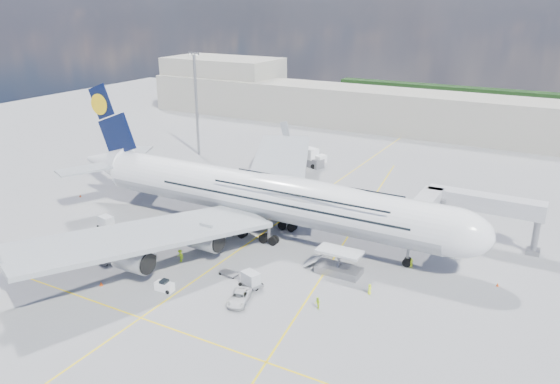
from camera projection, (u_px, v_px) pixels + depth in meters
The scene contains 31 objects.
ground at pixel (230, 256), 84.66m from camera, with size 300.00×300.00×0.00m, color gray.
taxi_line_main at pixel (230, 256), 84.66m from camera, with size 0.25×220.00×0.01m, color yellow.
taxi_line_cross at pixel (141, 318), 68.18m from camera, with size 120.00×0.25×0.01m, color yellow.
taxi_line_diag at pixel (339, 250), 86.49m from camera, with size 0.25×100.00×0.01m, color yellow.
airliner at pixel (264, 195), 90.49m from camera, with size 77.26×79.15×23.71m.
jet_bridge at pixel (460, 206), 85.98m from camera, with size 18.80×12.10×8.50m.
cargo_loader at pixel (338, 265), 78.93m from camera, with size 8.53×3.20×3.67m.
light_mast at pixel (196, 103), 135.63m from camera, with size 3.00×0.70×25.50m.
terminal at pixel (410, 112), 160.92m from camera, with size 180.00×16.00×12.00m, color #B2AD9E.
hangar at pixel (223, 83), 196.08m from camera, with size 40.00×22.00×18.00m, color #B2AD9E.
dolly_row_a at pixel (54, 247), 85.42m from camera, with size 3.07×1.83×1.86m.
dolly_row_b at pixel (145, 251), 83.82m from camera, with size 3.64×2.86×2.04m.
dolly_row_c at pixel (104, 257), 82.09m from camera, with size 2.94×2.11×1.67m.
dolly_back at pixel (106, 222), 94.56m from camera, with size 3.72×2.46×2.17m.
dolly_nose_far at pixel (229, 273), 78.64m from camera, with size 2.96×1.86×0.41m.
dolly_nose_near at pixel (251, 279), 75.34m from camera, with size 3.77×2.79×2.13m.
baggage_tug at pixel (164, 286), 74.27m from camera, with size 2.70×1.42×1.63m.
catering_truck_inner at pixel (263, 187), 110.50m from camera, with size 6.12×2.42×3.65m.
catering_truck_outer at pixel (310, 158), 129.69m from camera, with size 7.87×4.91×4.37m.
service_van at pixel (239, 297), 71.47m from camera, with size 2.37×5.14×1.43m, color silver.
crew_nose at pixel (412, 263), 80.55m from camera, with size 0.57×0.37×1.55m, color #D6FE1A.
crew_loader at pixel (317, 303), 69.83m from camera, with size 0.82×0.64×1.68m, color #CDFF1A.
crew_wing at pixel (142, 246), 86.03m from camera, with size 0.91×0.38×1.56m, color #C2FE1A.
crew_van at pixel (370, 289), 73.44m from camera, with size 0.73×0.48×1.50m, color #DBFC1A.
crew_tug at pixel (180, 256), 82.49m from camera, with size 1.27×0.73×1.97m, color #C6FF1A.
cone_nose at pixel (498, 285), 75.62m from camera, with size 0.41×0.41×0.52m.
cone_wing_left_inner at pixel (290, 210), 102.50m from camera, with size 0.38×0.38×0.49m.
cone_wing_left_outer at pixel (282, 194), 110.67m from camera, with size 0.38×0.38×0.49m.
cone_wing_right_inner at pixel (145, 244), 88.01m from camera, with size 0.40×0.40×0.51m.
cone_wing_right_outer at pixel (101, 284), 75.77m from camera, with size 0.49×0.49×0.62m.
cone_tail at pixel (80, 196), 109.77m from camera, with size 0.42×0.42×0.54m.
Camera 1 is at (43.89, -63.10, 37.65)m, focal length 35.00 mm.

